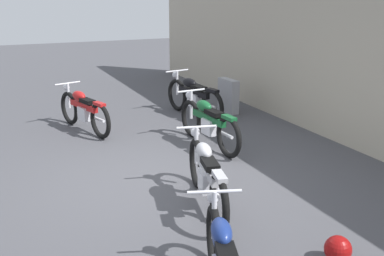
# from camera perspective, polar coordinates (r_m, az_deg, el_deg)

# --- Properties ---
(ground_plane) EXTENTS (40.00, 40.00, 0.00)m
(ground_plane) POSITION_cam_1_polar(r_m,az_deg,el_deg) (7.11, -4.22, -6.37)
(ground_plane) COLOR #47474C
(building_wall) EXTENTS (18.00, 0.30, 3.18)m
(building_wall) POSITION_cam_1_polar(r_m,az_deg,el_deg) (8.73, 20.41, 7.80)
(building_wall) COLOR #B2A893
(building_wall) RESTS_ON ground_plane
(stone_marker) EXTENTS (0.66, 0.23, 0.78)m
(stone_marker) POSITION_cam_1_polar(r_m,az_deg,el_deg) (10.92, 4.48, 3.98)
(stone_marker) COLOR #9E9EA3
(stone_marker) RESTS_ON ground_plane
(helmet) EXTENTS (0.29, 0.29, 0.29)m
(helmet) POSITION_cam_1_polar(r_m,az_deg,el_deg) (5.29, 17.49, -14.02)
(helmet) COLOR maroon
(helmet) RESTS_ON ground_plane
(motorcycle_silver) EXTENTS (2.03, 0.71, 0.92)m
(motorcycle_silver) POSITION_cam_1_polar(r_m,az_deg,el_deg) (6.12, 1.79, -5.73)
(motorcycle_silver) COLOR black
(motorcycle_silver) RESTS_ON ground_plane
(motorcycle_green) EXTENTS (2.09, 0.58, 0.94)m
(motorcycle_green) POSITION_cam_1_polar(r_m,az_deg,el_deg) (8.46, 2.01, 0.69)
(motorcycle_green) COLOR black
(motorcycle_green) RESTS_ON ground_plane
(motorcycle_red) EXTENTS (1.96, 0.78, 0.91)m
(motorcycle_red) POSITION_cam_1_polar(r_m,az_deg,el_deg) (9.65, -13.18, 2.17)
(motorcycle_red) COLOR black
(motorcycle_red) RESTS_ON ground_plane
(motorcycle_black) EXTENTS (2.15, 0.68, 0.97)m
(motorcycle_black) POSITION_cam_1_polar(r_m,az_deg,el_deg) (10.46, 0.18, 3.90)
(motorcycle_black) COLOR black
(motorcycle_black) RESTS_ON ground_plane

